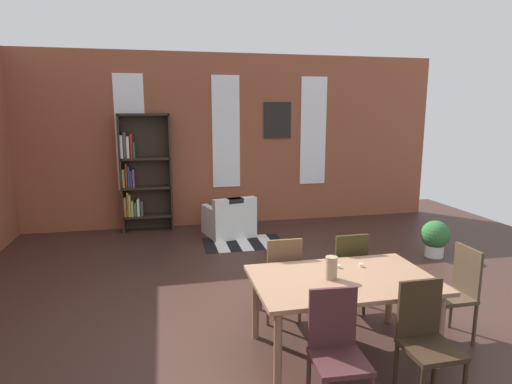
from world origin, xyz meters
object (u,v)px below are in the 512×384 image
Objects in this scene: dining_chair_near_right at (426,337)px; dining_chair_near_left at (337,348)px; potted_plant_by_shelf at (435,237)px; dining_chair_far_left at (282,275)px; dining_table at (343,286)px; bookshelf_tall at (142,173)px; armchair_white at (229,221)px; vase_on_table at (331,268)px; dining_chair_head_right at (456,290)px; dining_chair_far_right at (346,270)px.

dining_chair_near_left is (-0.75, -0.00, 0.00)m from dining_chair_near_right.
dining_chair_far_left is at bearing -153.11° from potted_plant_by_shelf.
bookshelf_tall is at bearing 112.41° from dining_table.
potted_plant_by_shelf is (2.18, 3.00, -0.19)m from dining_chair_near_right.
armchair_white is at bearing 95.98° from dining_table.
armchair_white is at bearing 94.31° from vase_on_table.
bookshelf_tall is at bearing 106.16° from dining_chair_near_left.
vase_on_table is 0.37× the size of potted_plant_by_shelf.
dining_chair_head_right and dining_chair_far_left have the same top height.
dining_chair_head_right and dining_chair_far_right have the same top height.
dining_table is 1.75× the size of armchair_white.
dining_chair_far_right is 1.00× the size of dining_chair_far_left.
dining_chair_far_left is at bearing 154.69° from dining_chair_head_right.
vase_on_table is at bearing -123.63° from dining_chair_far_right.
vase_on_table is 0.22× the size of dining_chair_far_right.
dining_chair_far_left is 3.38m from armchair_white.
dining_chair_far_right is (-0.84, 0.75, 0.00)m from dining_chair_head_right.
vase_on_table is at bearing 123.53° from dining_chair_near_right.
bookshelf_tall is 2.32× the size of armchair_white.
dining_chair_near_right is 1.64× the size of potted_plant_by_shelf.
dining_chair_near_left reaches higher than armchair_white.
dining_chair_near_left is 0.99× the size of armchair_white.
dining_chair_far_right is 4.76m from bookshelf_tall.
dining_chair_far_left is (-0.00, 1.51, 0.00)m from dining_chair_near_left.
dining_chair_far_left is (-0.76, 1.51, 0.00)m from dining_chair_near_right.
dining_table is 1.77× the size of dining_chair_near_right.
vase_on_table is 5.20m from bookshelf_tall.
potted_plant_by_shelf is at bearing 59.12° from dining_chair_head_right.
dining_chair_near_left is at bearing -134.37° from potted_plant_by_shelf.
armchair_white is at bearing 99.44° from dining_chair_near_right.
armchair_white is (-0.43, 4.12, -0.39)m from dining_table.
dining_chair_near_right is at bearing -126.01° from potted_plant_by_shelf.
dining_chair_far_left is at bearing -180.00° from dining_chair_far_right.
armchair_white is at bearing 103.56° from dining_chair_far_right.
dining_chair_near_right is at bearing -63.34° from dining_table.
dining_chair_head_right is 1.00× the size of dining_chair_far_left.
dining_table is 4.16m from armchair_white.
dining_chair_head_right and dining_chair_near_right have the same top height.
armchair_white is (-0.81, 3.37, -0.23)m from dining_chair_far_right.
potted_plant_by_shelf is at bearing 39.95° from vase_on_table.
bookshelf_tall reaches higher than vase_on_table.
armchair_white is (-1.65, 4.12, -0.23)m from dining_chair_head_right.
dining_chair_head_right is at bearing -0.00° from dining_table.
armchair_white is 1.66× the size of potted_plant_by_shelf.
armchair_white is (1.56, -0.72, -0.84)m from bookshelf_tall.
vase_on_table reaches higher than dining_chair_far_left.
dining_chair_head_right is at bearing -25.31° from dining_chair_far_left.
dining_chair_near_right and dining_chair_near_left have the same top height.
vase_on_table is 3.54m from potted_plant_by_shelf.
bookshelf_tall reaches higher than dining_chair_far_right.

